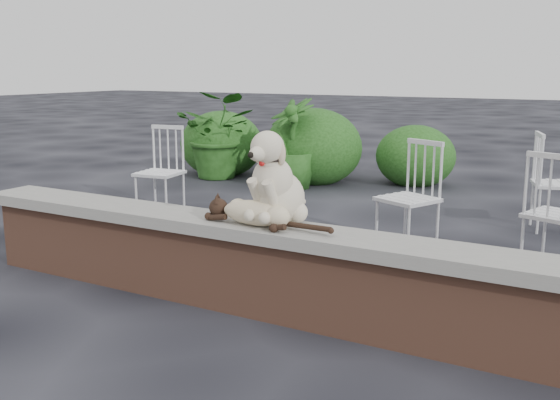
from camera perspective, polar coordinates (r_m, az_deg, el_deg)
The scene contains 12 objects.
ground at distance 3.87m, azimuth 7.78°, elevation -11.81°, with size 60.00×60.00×0.00m, color black.
brick_wall at distance 3.77m, azimuth 7.88°, elevation -8.33°, with size 6.00×0.30×0.50m, color brown.
capstone at distance 3.68m, azimuth 8.01°, elevation -4.09°, with size 6.20×0.40×0.08m, color slate.
dog at distance 3.97m, azimuth -0.04°, elevation 2.23°, with size 0.39×0.52×0.60m, color beige, non-canonical shape.
cat at distance 3.92m, azimuth -2.13°, elevation -1.04°, with size 1.05×0.25×0.18m, color #C4B08C, non-canonical shape.
chair_b at distance 5.46m, azimuth 11.43°, elevation 0.26°, with size 0.56×0.56×0.94m, color white, non-canonical shape.
chair_a at distance 6.79m, azimuth -10.78°, elevation 2.54°, with size 0.56×0.56×0.94m, color white, non-canonical shape.
chair_c at distance 5.20m, azimuth 23.78°, elevation -1.09°, with size 0.56×0.56×0.94m, color white, non-canonical shape.
chair_e at distance 6.58m, azimuth 23.66°, elevation 1.46°, with size 0.56×0.56×0.94m, color white, non-canonical shape.
potted_plant_a at distance 8.99m, azimuth -5.43°, elevation 5.84°, with size 1.10×0.96×1.23m, color #1B4012.
potted_plant_b at distance 8.18m, azimuth 1.04°, elevation 5.09°, with size 0.65×0.65×1.16m, color #1B4012.
shrubbery at distance 8.84m, azimuth 1.95°, elevation 4.67°, with size 3.89×1.61×1.07m.
Camera 1 is at (1.27, -3.31, 1.54)m, focal length 40.69 mm.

